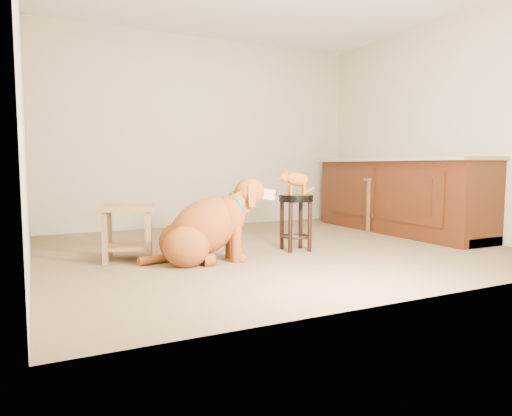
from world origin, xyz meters
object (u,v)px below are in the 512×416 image
side_table (128,224)px  golden_retriever (206,229)px  padded_stool (296,211)px  wood_stool (376,203)px  tabby_kitten (295,180)px

side_table → golden_retriever: (0.60, -0.39, -0.03)m
padded_stool → golden_retriever: 1.00m
wood_stool → side_table: 3.31m
tabby_kitten → padded_stool: bearing=-5.7°
wood_stool → tabby_kitten: tabby_kitten is taller
wood_stool → golden_retriever: bearing=-161.6°
padded_stool → wood_stool: size_ratio=0.81×
side_table → tabby_kitten: tabby_kitten is taller
side_table → golden_retriever: size_ratio=0.46×
wood_stool → side_table: (-3.27, -0.50, -0.03)m
padded_stool → wood_stool: wood_stool is taller
wood_stool → padded_stool: bearing=-155.5°
side_table → golden_retriever: 0.72m
side_table → wood_stool: bearing=8.7°
wood_stool → tabby_kitten: (-1.69, -0.77, 0.35)m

